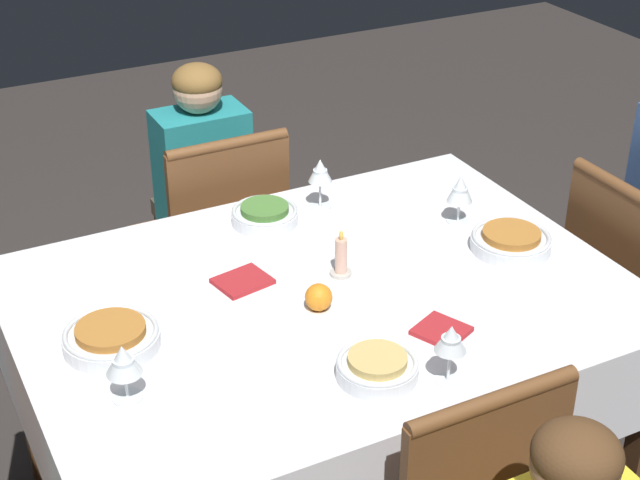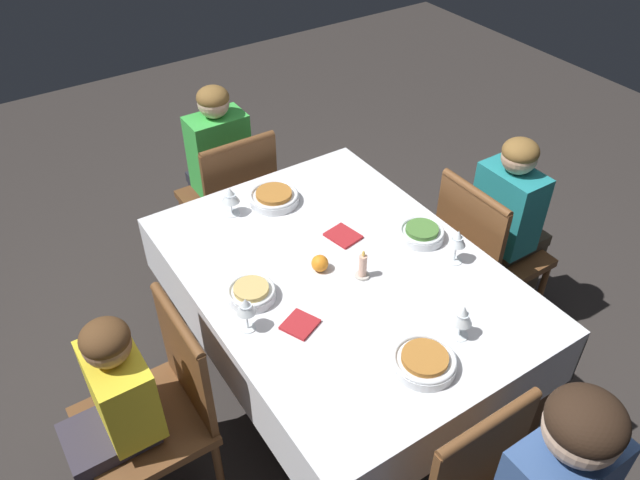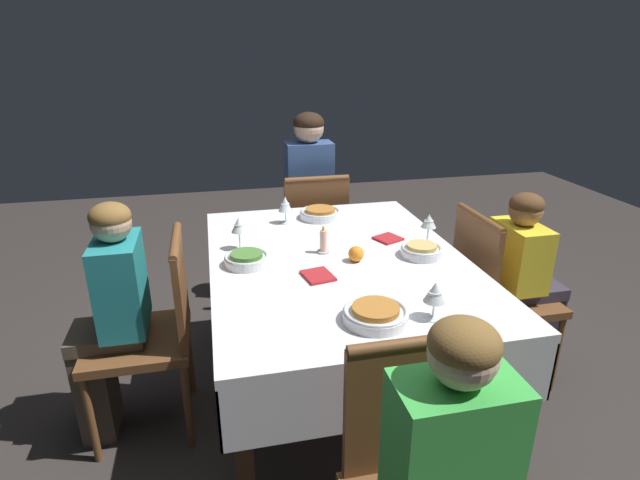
{
  "view_description": "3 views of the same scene",
  "coord_description": "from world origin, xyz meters",
  "px_view_note": "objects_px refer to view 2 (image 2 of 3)",
  "views": [
    {
      "loc": [
        -0.97,
        -1.89,
        2.12
      ],
      "look_at": [
        0.02,
        0.06,
        0.88
      ],
      "focal_mm": 55.0,
      "sensor_mm": 36.0,
      "label": 1
    },
    {
      "loc": [
        1.51,
        -1.09,
        2.44
      ],
      "look_at": [
        -0.06,
        -0.06,
        0.91
      ],
      "focal_mm": 35.0,
      "sensor_mm": 36.0,
      "label": 2
    },
    {
      "loc": [
        -1.98,
        0.53,
        1.66
      ],
      "look_at": [
        -0.03,
        0.09,
        0.87
      ],
      "focal_mm": 28.0,
      "sensor_mm": 36.0,
      "label": 3
    }
  ],
  "objects_px": {
    "bowl_west": "(274,197)",
    "wine_glass_south": "(246,307)",
    "chair_west": "(232,197)",
    "napkin_spare_side": "(300,324)",
    "bowl_east": "(424,361)",
    "bowl_north": "(422,233)",
    "dining_table": "(340,285)",
    "wine_glass_north": "(458,239)",
    "chair_south": "(159,406)",
    "chair_north": "(483,250)",
    "candle_centerpiece": "(363,268)",
    "napkin_red_folded": "(343,236)",
    "person_child_teal": "(511,225)",
    "person_child_green": "(217,168)",
    "bowl_south": "(251,293)",
    "orange_fruit": "(320,263)",
    "wine_glass_west": "(230,196)",
    "wine_glass_east": "(463,316)",
    "person_child_yellow": "(111,421)"
  },
  "relations": [
    {
      "from": "bowl_east",
      "to": "bowl_north",
      "type": "relative_size",
      "value": 1.15
    },
    {
      "from": "bowl_north",
      "to": "napkin_spare_side",
      "type": "bearing_deg",
      "value": -78.06
    },
    {
      "from": "chair_south",
      "to": "bowl_east",
      "type": "height_order",
      "value": "chair_south"
    },
    {
      "from": "dining_table",
      "to": "wine_glass_north",
      "type": "relative_size",
      "value": 9.86
    },
    {
      "from": "bowl_east",
      "to": "wine_glass_north",
      "type": "relative_size",
      "value": 1.42
    },
    {
      "from": "wine_glass_east",
      "to": "wine_glass_south",
      "type": "xyz_separation_m",
      "value": [
        -0.44,
        -0.62,
        0.01
      ]
    },
    {
      "from": "bowl_west",
      "to": "wine_glass_south",
      "type": "relative_size",
      "value": 1.53
    },
    {
      "from": "bowl_south",
      "to": "orange_fruit",
      "type": "bearing_deg",
      "value": 88.45
    },
    {
      "from": "chair_north",
      "to": "wine_glass_south",
      "type": "height_order",
      "value": "same"
    },
    {
      "from": "person_child_yellow",
      "to": "bowl_east",
      "type": "bearing_deg",
      "value": 60.52
    },
    {
      "from": "napkin_spare_side",
      "to": "dining_table",
      "type": "bearing_deg",
      "value": 119.63
    },
    {
      "from": "wine_glass_east",
      "to": "wine_glass_west",
      "type": "xyz_separation_m",
      "value": [
        -1.1,
        -0.35,
        -0.0
      ]
    },
    {
      "from": "wine_glass_north",
      "to": "bowl_south",
      "type": "bearing_deg",
      "value": -108.31
    },
    {
      "from": "chair_west",
      "to": "chair_south",
      "type": "relative_size",
      "value": 1.0
    },
    {
      "from": "chair_north",
      "to": "person_child_green",
      "type": "height_order",
      "value": "person_child_green"
    },
    {
      "from": "wine_glass_east",
      "to": "napkin_spare_side",
      "type": "xyz_separation_m",
      "value": [
        -0.35,
        -0.45,
        -0.1
      ]
    },
    {
      "from": "person_child_teal",
      "to": "person_child_green",
      "type": "relative_size",
      "value": 0.98
    },
    {
      "from": "bowl_east",
      "to": "wine_glass_south",
      "type": "bearing_deg",
      "value": -139.13
    },
    {
      "from": "wine_glass_north",
      "to": "wine_glass_south",
      "type": "distance_m",
      "value": 0.89
    },
    {
      "from": "candle_centerpiece",
      "to": "napkin_red_folded",
      "type": "xyz_separation_m",
      "value": [
        -0.25,
        0.08,
        -0.04
      ]
    },
    {
      "from": "bowl_west",
      "to": "candle_centerpiece",
      "type": "bearing_deg",
      "value": 3.58
    },
    {
      "from": "bowl_north",
      "to": "bowl_south",
      "type": "bearing_deg",
      "value": -95.52
    },
    {
      "from": "chair_west",
      "to": "wine_glass_west",
      "type": "xyz_separation_m",
      "value": [
        0.45,
        -0.2,
        0.35
      ]
    },
    {
      "from": "wine_glass_south",
      "to": "wine_glass_north",
      "type": "bearing_deg",
      "value": 81.56
    },
    {
      "from": "chair_south",
      "to": "wine_glass_west",
      "type": "relative_size",
      "value": 6.65
    },
    {
      "from": "person_child_teal",
      "to": "bowl_north",
      "type": "bearing_deg",
      "value": 89.27
    },
    {
      "from": "chair_south",
      "to": "bowl_south",
      "type": "relative_size",
      "value": 4.92
    },
    {
      "from": "bowl_east",
      "to": "bowl_north",
      "type": "height_order",
      "value": "same"
    },
    {
      "from": "bowl_west",
      "to": "person_child_teal",
      "type": "bearing_deg",
      "value": 59.44
    },
    {
      "from": "chair_west",
      "to": "napkin_spare_side",
      "type": "xyz_separation_m",
      "value": [
        1.2,
        -0.31,
        0.26
      ]
    },
    {
      "from": "chair_west",
      "to": "napkin_red_folded",
      "type": "relative_size",
      "value": 5.97
    },
    {
      "from": "person_child_teal",
      "to": "person_child_yellow",
      "type": "bearing_deg",
      "value": 89.79
    },
    {
      "from": "wine_glass_west",
      "to": "wine_glass_south",
      "type": "bearing_deg",
      "value": -22.33
    },
    {
      "from": "bowl_east",
      "to": "wine_glass_east",
      "type": "bearing_deg",
      "value": 101.05
    },
    {
      "from": "bowl_north",
      "to": "candle_centerpiece",
      "type": "height_order",
      "value": "candle_centerpiece"
    },
    {
      "from": "person_child_yellow",
      "to": "napkin_spare_side",
      "type": "xyz_separation_m",
      "value": [
        0.15,
        0.7,
        0.22
      ]
    },
    {
      "from": "bowl_east",
      "to": "wine_glass_south",
      "type": "relative_size",
      "value": 1.49
    },
    {
      "from": "wine_glass_east",
      "to": "orange_fruit",
      "type": "xyz_separation_m",
      "value": [
        -0.57,
        -0.22,
        -0.07
      ]
    },
    {
      "from": "bowl_north",
      "to": "wine_glass_west",
      "type": "relative_size",
      "value": 1.4
    },
    {
      "from": "dining_table",
      "to": "wine_glass_north",
      "type": "xyz_separation_m",
      "value": [
        0.21,
        0.42,
        0.2
      ]
    },
    {
      "from": "dining_table",
      "to": "candle_centerpiece",
      "type": "xyz_separation_m",
      "value": [
        0.08,
        0.05,
        0.13
      ]
    },
    {
      "from": "person_child_green",
      "to": "wine_glass_west",
      "type": "relative_size",
      "value": 8.01
    },
    {
      "from": "bowl_east",
      "to": "orange_fruit",
      "type": "distance_m",
      "value": 0.61
    },
    {
      "from": "chair_north",
      "to": "person_child_yellow",
      "type": "bearing_deg",
      "value": 89.77
    },
    {
      "from": "chair_south",
      "to": "orange_fruit",
      "type": "xyz_separation_m",
      "value": [
        -0.07,
        0.75,
        0.29
      ]
    },
    {
      "from": "chair_north",
      "to": "person_child_green",
      "type": "distance_m",
      "value": 1.47
    },
    {
      "from": "person_child_green",
      "to": "wine_glass_east",
      "type": "bearing_deg",
      "value": 94.77
    },
    {
      "from": "bowl_west",
      "to": "bowl_north",
      "type": "bearing_deg",
      "value": 34.56
    },
    {
      "from": "chair_west",
      "to": "wine_glass_south",
      "type": "bearing_deg",
      "value": 66.82
    },
    {
      "from": "bowl_north",
      "to": "person_child_teal",
      "type": "bearing_deg",
      "value": 89.27
    }
  ]
}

